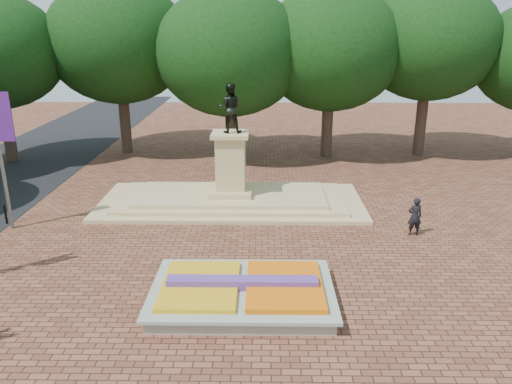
{
  "coord_description": "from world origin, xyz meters",
  "views": [
    {
      "loc": [
        1.68,
        -17.24,
        9.16
      ],
      "look_at": [
        1.4,
        3.47,
        2.2
      ],
      "focal_mm": 35.0,
      "sensor_mm": 36.0,
      "label": 1
    }
  ],
  "objects": [
    {
      "name": "flower_bed",
      "position": [
        1.03,
        -2.0,
        0.38
      ],
      "size": [
        6.3,
        4.3,
        0.91
      ],
      "color": "gray",
      "rests_on": "ground"
    },
    {
      "name": "ground",
      "position": [
        0.0,
        0.0,
        0.0
      ],
      "size": [
        90.0,
        90.0,
        0.0
      ],
      "primitive_type": "plane",
      "color": "brown",
      "rests_on": "ground"
    },
    {
      "name": "tree_row_back",
      "position": [
        2.33,
        18.0,
        6.67
      ],
      "size": [
        44.8,
        8.8,
        10.43
      ],
      "color": "#39271F",
      "rests_on": "ground"
    },
    {
      "name": "monument",
      "position": [
        0.0,
        8.0,
        0.88
      ],
      "size": [
        14.0,
        6.0,
        6.4
      ],
      "color": "tan",
      "rests_on": "ground"
    },
    {
      "name": "pedestrian",
      "position": [
        8.61,
        3.95,
        0.9
      ],
      "size": [
        0.69,
        0.48,
        1.8
      ],
      "primitive_type": "imported",
      "rotation": [
        0.0,
        0.0,
        3.22
      ],
      "color": "black",
      "rests_on": "ground"
    }
  ]
}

